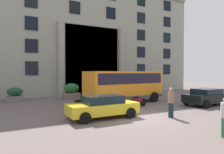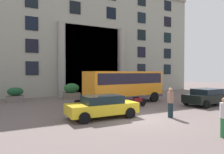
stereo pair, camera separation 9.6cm
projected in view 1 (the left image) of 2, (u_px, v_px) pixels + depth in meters
name	position (u px, v px, depth m)	size (l,w,h in m)	color
ground_plane	(143.00, 119.00, 11.92)	(80.00, 64.00, 0.12)	#665856
office_building_facade	(65.00, 40.00, 27.18)	(35.11, 9.66, 14.16)	gray
orange_minibus	(125.00, 84.00, 17.74)	(7.37, 3.13, 2.77)	orange
bus_stop_sign	(151.00, 82.00, 21.42)	(0.44, 0.08, 2.59)	#9C9E19
hedge_planter_far_east	(71.00, 91.00, 20.45)	(1.64, 0.92, 1.56)	#726859
hedge_planter_entrance_left	(15.00, 95.00, 18.41)	(1.43, 0.99, 1.31)	#6C615F
parked_compact_extra	(103.00, 106.00, 11.87)	(4.14, 1.91, 1.33)	gold
parked_estate_mid	(207.00, 97.00, 16.42)	(4.04, 2.15, 1.36)	black
motorcycle_near_kerb	(81.00, 105.00, 13.69)	(1.97, 0.63, 0.89)	black
motorcycle_far_end	(137.00, 101.00, 15.39)	(1.97, 0.80, 0.89)	black
pedestrian_man_red_shirt	(171.00, 102.00, 11.98)	(0.36, 0.36, 1.77)	#15262E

